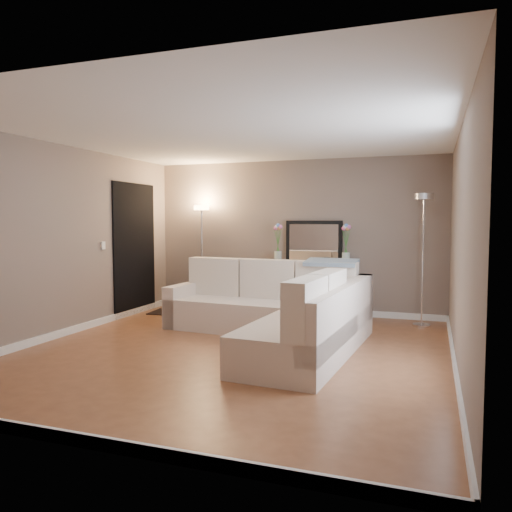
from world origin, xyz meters
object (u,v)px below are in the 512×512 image
(floor_lamp_unlit, at_px, (424,233))
(console_table, at_px, (306,288))
(floor_lamp_lit, at_px, (202,236))
(sectional_sofa, at_px, (280,312))

(floor_lamp_unlit, bearing_deg, console_table, 172.89)
(floor_lamp_lit, bearing_deg, console_table, -1.92)
(sectional_sofa, bearing_deg, console_table, 92.39)
(console_table, relative_size, floor_lamp_lit, 0.73)
(floor_lamp_lit, height_order, floor_lamp_unlit, floor_lamp_unlit)
(floor_lamp_unlit, bearing_deg, sectional_sofa, -139.08)
(console_table, relative_size, floor_lamp_unlit, 0.69)
(console_table, distance_m, floor_lamp_lit, 2.10)
(console_table, bearing_deg, sectional_sofa, -87.61)
(floor_lamp_lit, relative_size, floor_lamp_unlit, 0.94)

